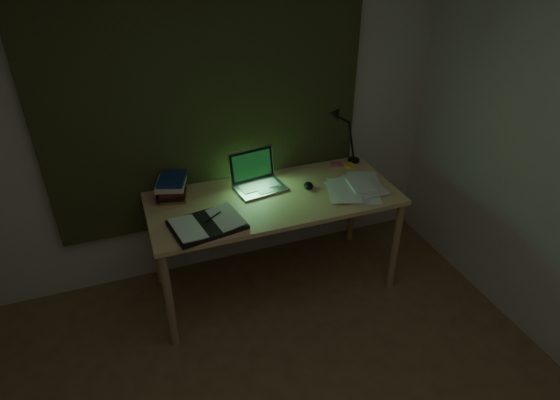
# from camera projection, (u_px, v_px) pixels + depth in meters

# --- Properties ---
(wall_back) EXTENTS (3.50, 0.00, 2.50)m
(wall_back) POSITION_uv_depth(u_px,v_px,m) (207.00, 115.00, 3.22)
(wall_back) COLOR beige
(wall_back) RESTS_ON ground
(curtain) EXTENTS (2.20, 0.06, 2.00)m
(curtain) POSITION_uv_depth(u_px,v_px,m) (206.00, 88.00, 3.08)
(curtain) COLOR #32361B
(curtain) RESTS_ON wall_back
(desk) EXTENTS (1.71, 0.75, 0.78)m
(desk) POSITION_uv_depth(u_px,v_px,m) (274.00, 243.00, 3.40)
(desk) COLOR tan
(desk) RESTS_ON floor
(laptop) EXTENTS (0.39, 0.43, 0.24)m
(laptop) POSITION_uv_depth(u_px,v_px,m) (260.00, 174.00, 3.22)
(laptop) COLOR #BCBDC2
(laptop) RESTS_ON desk
(open_textbook) EXTENTS (0.48, 0.38, 0.04)m
(open_textbook) POSITION_uv_depth(u_px,v_px,m) (207.00, 224.00, 2.88)
(open_textbook) COLOR silver
(open_textbook) RESTS_ON desk
(book_stack) EXTENTS (0.23, 0.26, 0.15)m
(book_stack) POSITION_uv_depth(u_px,v_px,m) (172.00, 187.00, 3.16)
(book_stack) COLOR silver
(book_stack) RESTS_ON desk
(loose_papers) EXTENTS (0.42, 0.44, 0.02)m
(loose_papers) POSITION_uv_depth(u_px,v_px,m) (353.00, 186.00, 3.30)
(loose_papers) COLOR silver
(loose_papers) RESTS_ON desk
(mouse) EXTENTS (0.09, 0.12, 0.04)m
(mouse) POSITION_uv_depth(u_px,v_px,m) (308.00, 186.00, 3.29)
(mouse) COLOR black
(mouse) RESTS_ON desk
(sticky_yellow) EXTENTS (0.09, 0.09, 0.02)m
(sticky_yellow) POSITION_uv_depth(u_px,v_px,m) (350.00, 165.00, 3.58)
(sticky_yellow) COLOR yellow
(sticky_yellow) RESTS_ON desk
(sticky_pink) EXTENTS (0.09, 0.09, 0.02)m
(sticky_pink) POSITION_uv_depth(u_px,v_px,m) (336.00, 164.00, 3.59)
(sticky_pink) COLOR #DD5573
(sticky_pink) RESTS_ON desk
(desk_lamp) EXTENTS (0.33, 0.26, 0.49)m
(desk_lamp) POSITION_uv_depth(u_px,v_px,m) (356.00, 132.00, 3.53)
(desk_lamp) COLOR black
(desk_lamp) RESTS_ON desk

